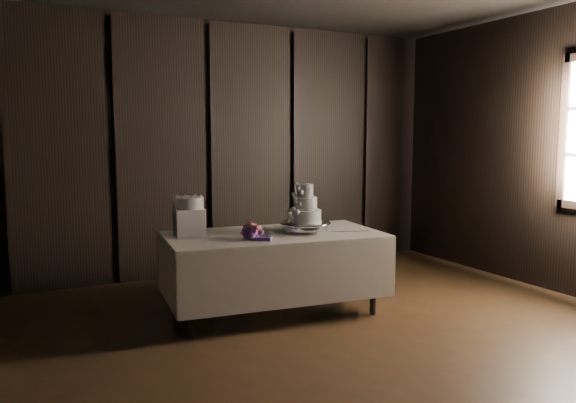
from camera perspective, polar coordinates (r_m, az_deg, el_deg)
The scene contains 8 objects.
room at distance 3.63m, azimuth 10.38°, elevation 4.01°, with size 6.08×7.08×3.08m.
display_table at distance 5.29m, azimuth -1.46°, elevation -6.91°, with size 2.08×1.23×0.76m.
cake_stand at distance 5.29m, azimuth 1.74°, elevation -2.62°, with size 0.48×0.48×0.09m, color silver.
wedding_cake at distance 5.24m, azimuth 1.57°, elevation -0.64°, with size 0.35×0.30×0.36m.
bouquet at distance 4.96m, azimuth -3.80°, elevation -3.11°, with size 0.27×0.37×0.18m, color #DA5F7C, non-canonical shape.
box_pedestal at distance 5.15m, azimuth -10.00°, elevation -2.09°, with size 0.26×0.26×0.25m, color white.
small_cake at distance 5.12m, azimuth -10.04°, elevation -0.12°, with size 0.26×0.26×0.11m, color white.
cake_knife at distance 5.30m, azimuth 5.88°, elevation -3.06°, with size 0.37×0.02×0.01m, color silver.
Camera 1 is at (-2.17, -2.91, 1.67)m, focal length 35.00 mm.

